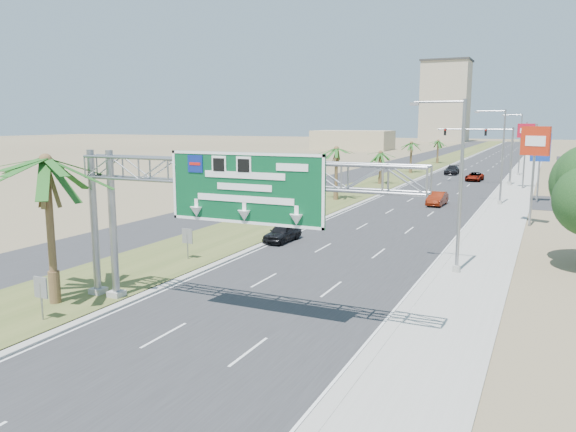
% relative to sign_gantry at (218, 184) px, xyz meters
% --- Properties ---
extents(ground, '(600.00, 600.00, 0.00)m').
position_rel_sign_gantry_xyz_m(ground, '(1.06, -9.93, -6.06)').
color(ground, '#8C7A59').
rests_on(ground, ground).
extents(road, '(12.00, 300.00, 0.02)m').
position_rel_sign_gantry_xyz_m(road, '(1.06, 100.07, -6.05)').
color(road, '#28282B').
rests_on(road, ground).
extents(sidewalk_right, '(4.00, 300.00, 0.10)m').
position_rel_sign_gantry_xyz_m(sidewalk_right, '(9.56, 100.07, -6.01)').
color(sidewalk_right, '#9E9B93').
rests_on(sidewalk_right, ground).
extents(median_grass, '(7.00, 300.00, 0.12)m').
position_rel_sign_gantry_xyz_m(median_grass, '(-8.94, 100.07, -6.00)').
color(median_grass, '#455123').
rests_on(median_grass, ground).
extents(opposing_road, '(8.00, 300.00, 0.02)m').
position_rel_sign_gantry_xyz_m(opposing_road, '(-15.94, 100.07, -6.05)').
color(opposing_road, '#28282B').
rests_on(opposing_road, ground).
extents(sign_gantry, '(16.75, 1.24, 7.50)m').
position_rel_sign_gantry_xyz_m(sign_gantry, '(0.00, 0.00, 0.00)').
color(sign_gantry, gray).
rests_on(sign_gantry, ground).
extents(palm_near, '(5.70, 5.70, 8.35)m').
position_rel_sign_gantry_xyz_m(palm_near, '(-8.14, -1.93, 0.87)').
color(palm_near, brown).
rests_on(palm_near, ground).
extents(palm_row_b, '(3.99, 3.99, 5.95)m').
position_rel_sign_gantry_xyz_m(palm_row_b, '(-8.44, 22.07, -1.16)').
color(palm_row_b, brown).
rests_on(palm_row_b, ground).
extents(palm_row_c, '(3.99, 3.99, 6.75)m').
position_rel_sign_gantry_xyz_m(palm_row_c, '(-8.44, 38.07, -0.39)').
color(palm_row_c, brown).
rests_on(palm_row_c, ground).
extents(palm_row_d, '(3.99, 3.99, 5.45)m').
position_rel_sign_gantry_xyz_m(palm_row_d, '(-8.44, 56.07, -1.64)').
color(palm_row_d, brown).
rests_on(palm_row_d, ground).
extents(palm_row_e, '(3.99, 3.99, 6.15)m').
position_rel_sign_gantry_xyz_m(palm_row_e, '(-8.44, 75.07, -0.97)').
color(palm_row_e, brown).
rests_on(palm_row_e, ground).
extents(palm_row_f, '(3.99, 3.99, 5.75)m').
position_rel_sign_gantry_xyz_m(palm_row_f, '(-8.44, 100.07, -1.35)').
color(palm_row_f, brown).
rests_on(palm_row_f, ground).
extents(streetlight_near, '(3.27, 0.44, 10.00)m').
position_rel_sign_gantry_xyz_m(streetlight_near, '(8.36, 12.07, -1.36)').
color(streetlight_near, gray).
rests_on(streetlight_near, ground).
extents(streetlight_mid, '(3.27, 0.44, 10.00)m').
position_rel_sign_gantry_xyz_m(streetlight_mid, '(8.36, 42.07, -1.36)').
color(streetlight_mid, gray).
rests_on(streetlight_mid, ground).
extents(streetlight_far, '(3.27, 0.44, 10.00)m').
position_rel_sign_gantry_xyz_m(streetlight_far, '(8.36, 78.07, -1.36)').
color(streetlight_far, gray).
rests_on(streetlight_far, ground).
extents(signal_mast, '(10.28, 0.71, 8.00)m').
position_rel_sign_gantry_xyz_m(signal_mast, '(6.23, 62.05, -1.21)').
color(signal_mast, gray).
rests_on(signal_mast, ground).
extents(median_signback_a, '(0.75, 0.08, 2.08)m').
position_rel_sign_gantry_xyz_m(median_signback_a, '(-6.74, -3.93, -4.61)').
color(median_signback_a, gray).
rests_on(median_signback_a, ground).
extents(median_signback_b, '(0.75, 0.08, 2.08)m').
position_rel_sign_gantry_xyz_m(median_signback_b, '(-7.44, 8.07, -4.61)').
color(median_signback_b, gray).
rests_on(median_signback_b, ground).
extents(tower_distant, '(20.00, 16.00, 35.00)m').
position_rel_sign_gantry_xyz_m(tower_distant, '(-30.94, 240.07, 11.44)').
color(tower_distant, tan).
rests_on(tower_distant, ground).
extents(building_distant_left, '(24.00, 14.00, 6.00)m').
position_rel_sign_gantry_xyz_m(building_distant_left, '(-43.94, 150.07, -3.06)').
color(building_distant_left, tan).
rests_on(building_distant_left, ground).
extents(car_left_lane, '(1.76, 3.96, 1.33)m').
position_rel_sign_gantry_xyz_m(car_left_lane, '(-4.44, 15.77, -5.39)').
color(car_left_lane, black).
rests_on(car_left_lane, ground).
extents(car_mid_lane, '(1.68, 4.40, 1.43)m').
position_rel_sign_gantry_xyz_m(car_mid_lane, '(2.56, 39.08, -5.34)').
color(car_mid_lane, '#651909').
rests_on(car_mid_lane, ground).
extents(car_right_lane, '(2.45, 4.77, 1.29)m').
position_rel_sign_gantry_xyz_m(car_right_lane, '(3.06, 66.67, -5.41)').
color(car_right_lane, gray).
rests_on(car_right_lane, ground).
extents(car_far, '(2.14, 5.11, 1.47)m').
position_rel_sign_gantry_xyz_m(car_far, '(-1.68, 75.96, -5.32)').
color(car_far, black).
rests_on(car_far, ground).
extents(pole_sign_red_near, '(2.32, 1.23, 8.58)m').
position_rel_sign_gantry_xyz_m(pole_sign_red_near, '(11.87, 30.25, 0.65)').
color(pole_sign_red_near, gray).
rests_on(pole_sign_red_near, ground).
extents(pole_sign_blue, '(2.02, 0.53, 7.71)m').
position_rel_sign_gantry_xyz_m(pole_sign_blue, '(12.07, 45.83, -0.35)').
color(pole_sign_blue, gray).
rests_on(pole_sign_blue, ground).
extents(pole_sign_red_far, '(2.21, 0.83, 8.71)m').
position_rel_sign_gantry_xyz_m(pole_sign_red_far, '(10.06, 58.73, 0.83)').
color(pole_sign_red_far, gray).
rests_on(pole_sign_red_far, ground).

